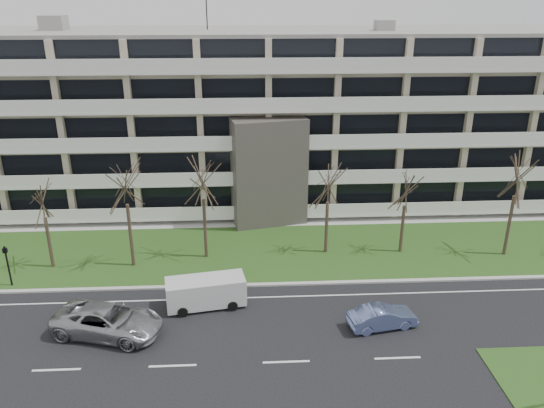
{
  "coord_description": "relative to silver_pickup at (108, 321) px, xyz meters",
  "views": [
    {
      "loc": [
        -1.99,
        -22.96,
        18.22
      ],
      "look_at": [
        -0.22,
        10.0,
        5.07
      ],
      "focal_mm": 35.0,
      "sensor_mm": 36.0,
      "label": 1
    }
  ],
  "objects": [
    {
      "name": "apartment_building",
      "position": [
        9.97,
        22.26,
        6.75
      ],
      "size": [
        60.5,
        15.1,
        18.75
      ],
      "color": "#C3B798",
      "rests_on": "ground"
    },
    {
      "name": "lane_edge_line",
      "position": [
        9.98,
        3.44,
        -0.86
      ],
      "size": [
        90.0,
        0.12,
        0.01
      ],
      "primitive_type": "cube",
      "color": "white",
      "rests_on": "ground"
    },
    {
      "name": "sidewalk",
      "position": [
        9.98,
        15.44,
        -0.83
      ],
      "size": [
        90.0,
        2.0,
        0.08
      ],
      "primitive_type": "cube",
      "color": "#B2B2AD",
      "rests_on": "ground"
    },
    {
      "name": "tree_4",
      "position": [
        13.95,
        9.58,
        4.8
      ],
      "size": [
        3.64,
        3.64,
        7.29
      ],
      "color": "#382B21",
      "rests_on": "ground"
    },
    {
      "name": "curb",
      "position": [
        9.98,
        4.94,
        -0.81
      ],
      "size": [
        90.0,
        0.35,
        0.12
      ],
      "primitive_type": "cube",
      "color": "#B2B2AD",
      "rests_on": "ground"
    },
    {
      "name": "blue_sedan",
      "position": [
        15.82,
        -0.19,
        -0.2
      ],
      "size": [
        4.24,
        2.14,
        1.33
      ],
      "primitive_type": "imported",
      "rotation": [
        0.0,
        0.0,
        1.76
      ],
      "color": "#6B7DBA",
      "rests_on": "ground"
    },
    {
      "name": "tree_3",
      "position": [
        5.0,
        9.28,
        5.53
      ],
      "size": [
        4.11,
        4.11,
        8.22
      ],
      "color": "#382B21",
      "rests_on": "ground"
    },
    {
      "name": "pedestrian_signal",
      "position": [
        -7.75,
        5.79,
        1.0
      ],
      "size": [
        0.3,
        0.25,
        2.93
      ],
      "rotation": [
        0.0,
        0.0,
        0.12
      ],
      "color": "black",
      "rests_on": "ground"
    },
    {
      "name": "tree_6",
      "position": [
        27.25,
        8.46,
        5.69
      ],
      "size": [
        4.21,
        4.21,
        8.42
      ],
      "color": "#382B21",
      "rests_on": "ground"
    },
    {
      "name": "tree_2",
      "position": [
        -0.14,
        8.21,
        5.73
      ],
      "size": [
        4.24,
        4.24,
        8.49
      ],
      "color": "#382B21",
      "rests_on": "ground"
    },
    {
      "name": "tree_5",
      "position": [
        19.6,
        9.34,
        4.36
      ],
      "size": [
        3.37,
        3.37,
        6.73
      ],
      "color": "#382B21",
      "rests_on": "ground"
    },
    {
      "name": "tree_1",
      "position": [
        -5.85,
        8.31,
        4.46
      ],
      "size": [
        3.43,
        3.43,
        6.86
      ],
      "color": "#382B21",
      "rests_on": "ground"
    },
    {
      "name": "white_van",
      "position": [
        5.47,
        2.66,
        0.26
      ],
      "size": [
        5.1,
        2.61,
        1.89
      ],
      "rotation": [
        0.0,
        0.0,
        0.17
      ],
      "color": "silver",
      "rests_on": "ground"
    },
    {
      "name": "grass_verge",
      "position": [
        9.98,
        9.94,
        -0.84
      ],
      "size": [
        90.0,
        10.0,
        0.06
      ],
      "primitive_type": "cube",
      "color": "#2A521B",
      "rests_on": "ground"
    },
    {
      "name": "ground",
      "position": [
        9.98,
        -3.06,
        -0.87
      ],
      "size": [
        160.0,
        160.0,
        0.0
      ],
      "primitive_type": "plane",
      "color": "black",
      "rests_on": "ground"
    },
    {
      "name": "silver_pickup",
      "position": [
        0.0,
        0.0,
        0.0
      ],
      "size": [
        6.78,
        4.39,
        1.74
      ],
      "primitive_type": "imported",
      "rotation": [
        0.0,
        0.0,
        1.31
      ],
      "color": "#A2A5A9",
      "rests_on": "ground"
    }
  ]
}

